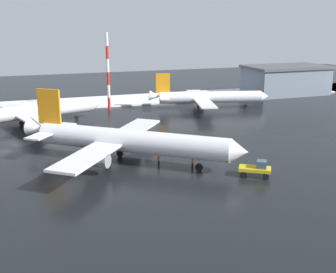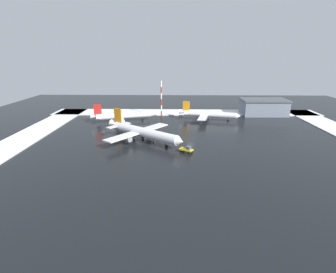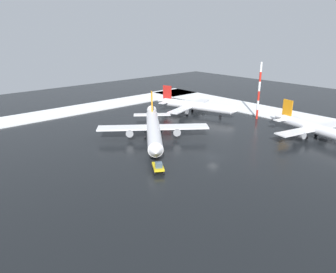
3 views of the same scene
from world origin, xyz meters
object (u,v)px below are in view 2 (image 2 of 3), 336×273
airplane_far_rear (122,116)px  antenna_mast (161,99)px  airplane_foreground_jet (208,114)px  ground_crew_mid_apron (154,141)px  airplane_distant_tail (142,132)px  cargo_hangar (264,107)px  pushback_tug (187,149)px  ground_crew_near_tug (165,144)px

airplane_far_rear → antenna_mast: (-19.04, -11.38, 6.57)m
airplane_foreground_jet → ground_crew_mid_apron: 45.68m
airplane_far_rear → ground_crew_mid_apron: bearing=-78.4°
airplane_distant_tail → cargo_hangar: (-62.37, -48.83, 0.72)m
pushback_tug → cargo_hangar: (-45.77, -61.14, 3.16)m
ground_crew_mid_apron → antenna_mast: 45.71m
ground_crew_near_tug → ground_crew_mid_apron: size_ratio=1.00×
pushback_tug → cargo_hangar: size_ratio=0.20×
airplane_far_rear → ground_crew_mid_apron: (-18.12, 33.48, -2.16)m
pushback_tug → ground_crew_mid_apron: bearing=173.9°
cargo_hangar → airplane_foreground_jet: bearing=22.2°
airplane_foreground_jet → airplane_far_rear: 43.66m
airplane_far_rear → pushback_tug: airplane_far_rear is taller
ground_crew_mid_apron → airplane_foreground_jet: bearing=116.0°
airplane_far_rear → cargo_hangar: bearing=-3.3°
airplane_distant_tail → airplane_far_rear: (13.60, -30.64, -0.59)m
antenna_mast → pushback_tug: bearing=101.6°
airplane_far_rear → antenna_mast: antenna_mast is taller
cargo_hangar → ground_crew_near_tug: bearing=45.1°
ground_crew_mid_apron → cargo_hangar: cargo_hangar is taller
airplane_distant_tail → pushback_tug: bearing=1.1°
airplane_far_rear → cargo_hangar: airplane_far_rear is taller
airplane_foreground_jet → cargo_hangar: airplane_foreground_jet is taller
pushback_tug → ground_crew_mid_apron: pushback_tug is taller
pushback_tug → ground_crew_near_tug: pushback_tug is taller
pushback_tug → antenna_mast: antenna_mast is taller
ground_crew_near_tug → cargo_hangar: size_ratio=0.07×
ground_crew_near_tug → antenna_mast: (3.56, -48.02, 8.73)m
pushback_tug → ground_crew_near_tug: bearing=172.4°
ground_crew_near_tug → ground_crew_mid_apron: 5.49m
airplane_far_rear → ground_crew_near_tug: airplane_far_rear is taller
airplane_far_rear → airplane_distant_tail: bearing=-82.9°
airplane_distant_tail → pushback_tug: 20.81m
airplane_foreground_jet → ground_crew_mid_apron: (25.31, 37.97, -2.12)m
airplane_distant_tail → antenna_mast: (-5.44, -42.01, 5.99)m
airplane_distant_tail → airplane_foreground_jet: 46.09m
airplane_far_rear → cargo_hangar: size_ratio=1.24×
ground_crew_near_tug → ground_crew_mid_apron: (4.48, -3.17, 0.00)m
airplane_foreground_jet → pushback_tug: bearing=-92.1°
ground_crew_mid_apron → antenna_mast: (-0.92, -44.86, 8.73)m
airplane_foreground_jet → airplane_far_rear: airplane_far_rear is taller
airplane_foreground_jet → ground_crew_mid_apron: bearing=-110.2°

